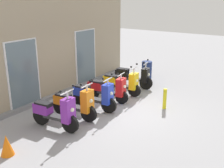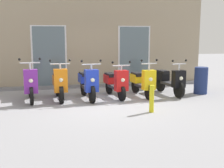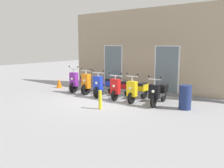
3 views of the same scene
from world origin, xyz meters
The scene contains 10 objects.
ground_plane centered at (0.00, 0.00, 0.00)m, with size 40.00×40.00×0.00m, color #939399.
storefront_facade centered at (0.00, 2.97, 1.98)m, with size 8.66×0.50×4.09m.
scooter_purple centered at (-2.17, 0.83, 0.51)m, with size 0.62×1.59×1.32m.
scooter_orange centered at (-1.33, 0.86, 0.49)m, with size 0.62×1.62×1.28m.
scooter_blue centered at (-0.47, 0.76, 0.50)m, with size 0.63×1.66×1.26m.
scooter_red centered at (0.42, 0.84, 0.48)m, with size 0.63×1.61×1.19m.
scooter_yellow centered at (1.30, 0.82, 0.47)m, with size 0.56×1.61×1.24m.
scooter_black centered at (2.26, 0.88, 0.49)m, with size 0.61×1.68×1.20m.
trash_bin centered at (3.36, 0.82, 0.45)m, with size 0.44×0.44×0.89m, color navy.
curb_bollard centered at (0.92, -1.11, 0.35)m, with size 0.12×0.12×0.70m, color yellow.
Camera 2 is at (-1.55, -7.86, 1.94)m, focal length 46.01 mm.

